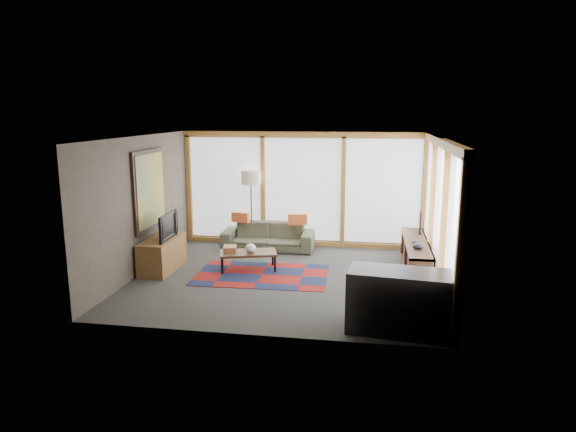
% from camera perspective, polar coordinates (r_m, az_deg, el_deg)
% --- Properties ---
extents(ground, '(5.50, 5.50, 0.00)m').
position_cam_1_polar(ground, '(9.61, -0.39, -6.92)').
color(ground, '#2E2E2B').
rests_on(ground, ground).
extents(room_envelope, '(5.52, 5.02, 2.62)m').
position_cam_1_polar(room_envelope, '(9.71, 3.04, 2.64)').
color(room_envelope, '#3B332C').
rests_on(room_envelope, ground).
extents(rug, '(2.51, 1.66, 0.01)m').
position_cam_1_polar(rug, '(9.79, -2.92, -6.53)').
color(rug, maroon).
rests_on(rug, ground).
extents(sofa, '(2.04, 0.82, 0.59)m').
position_cam_1_polar(sofa, '(11.49, -2.21, -2.27)').
color(sofa, '#3D402D').
rests_on(sofa, ground).
extents(pillow_left, '(0.41, 0.20, 0.22)m').
position_cam_1_polar(pillow_left, '(11.58, -5.32, -0.15)').
color(pillow_left, '#C85928').
rests_on(pillow_left, sofa).
extents(pillow_right, '(0.44, 0.20, 0.23)m').
position_cam_1_polar(pillow_right, '(11.29, 1.07, -0.38)').
color(pillow_right, '#C85928').
rests_on(pillow_right, sofa).
extents(floor_lamp, '(0.44, 0.44, 1.75)m').
position_cam_1_polar(floor_lamp, '(11.66, -4.10, 0.82)').
color(floor_lamp, '#30221A').
rests_on(floor_lamp, ground).
extents(coffee_table, '(1.20, 0.83, 0.36)m').
position_cam_1_polar(coffee_table, '(10.07, -4.44, -4.99)').
color(coffee_table, '#302010').
rests_on(coffee_table, ground).
extents(book_stack, '(0.30, 0.35, 0.10)m').
position_cam_1_polar(book_stack, '(10.10, -6.46, -3.62)').
color(book_stack, '#935736').
rests_on(book_stack, coffee_table).
extents(vase, '(0.24, 0.24, 0.18)m').
position_cam_1_polar(vase, '(9.95, -4.19, -3.58)').
color(vase, beige).
rests_on(vase, coffee_table).
extents(bookshelf, '(0.44, 2.41, 0.60)m').
position_cam_1_polar(bookshelf, '(10.18, 14.03, -4.43)').
color(bookshelf, '#302010').
rests_on(bookshelf, ground).
extents(bowl_a, '(0.21, 0.21, 0.11)m').
position_cam_1_polar(bowl_a, '(9.58, 14.28, -3.25)').
color(bowl_a, black).
rests_on(bowl_a, bookshelf).
extents(bowl_b, '(0.16, 0.16, 0.07)m').
position_cam_1_polar(bowl_b, '(9.88, 13.99, -2.88)').
color(bowl_b, black).
rests_on(bowl_b, bookshelf).
extents(shelf_picture, '(0.09, 0.35, 0.46)m').
position_cam_1_polar(shelf_picture, '(10.80, 14.53, -0.62)').
color(shelf_picture, black).
rests_on(shelf_picture, bookshelf).
extents(tv_console, '(0.52, 1.26, 0.63)m').
position_cam_1_polar(tv_console, '(10.31, -13.79, -4.14)').
color(tv_console, brown).
rests_on(tv_console, ground).
extents(television, '(0.13, 0.88, 0.51)m').
position_cam_1_polar(television, '(10.12, -13.60, -1.10)').
color(television, black).
rests_on(television, tv_console).
extents(bar_counter, '(1.46, 0.81, 0.88)m').
position_cam_1_polar(bar_counter, '(7.42, 12.18, -9.27)').
color(bar_counter, black).
rests_on(bar_counter, ground).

